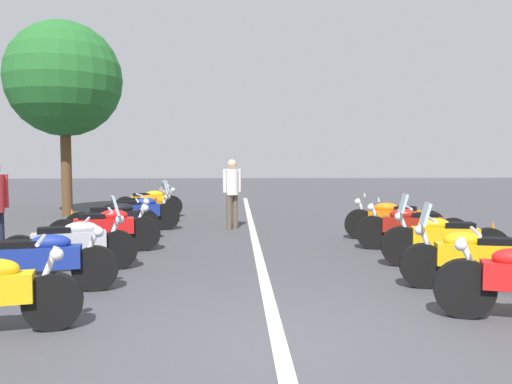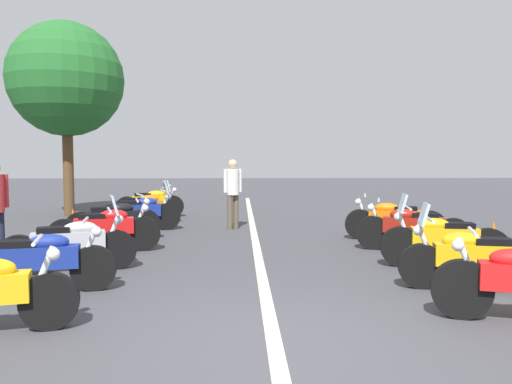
% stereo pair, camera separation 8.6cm
% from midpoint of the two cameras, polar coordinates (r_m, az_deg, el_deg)
% --- Properties ---
extents(ground_plane, '(80.00, 80.00, 0.00)m').
position_cam_midpoint_polar(ground_plane, '(4.99, 2.73, -17.48)').
color(ground_plane, '#424247').
extents(lane_centre_stripe, '(23.04, 0.16, 0.01)m').
position_cam_midpoint_polar(lane_centre_stripe, '(11.04, 0.13, -5.54)').
color(lane_centre_stripe, beige).
rests_on(lane_centre_stripe, ground_plane).
extents(motorcycle_left_row_1, '(0.70, 2.10, 0.99)m').
position_cam_midpoint_polar(motorcycle_left_row_1, '(7.31, -23.54, -7.19)').
color(motorcycle_left_row_1, black).
rests_on(motorcycle_left_row_1, ground_plane).
extents(motorcycle_left_row_2, '(0.89, 2.04, 1.21)m').
position_cam_midpoint_polar(motorcycle_left_row_2, '(8.44, -20.21, -5.54)').
color(motorcycle_left_row_2, black).
rests_on(motorcycle_left_row_2, ground_plane).
extents(motorcycle_left_row_3, '(0.79, 2.09, 1.02)m').
position_cam_midpoint_polar(motorcycle_left_row_3, '(9.98, -16.68, -4.02)').
color(motorcycle_left_row_3, black).
rests_on(motorcycle_left_row_3, ground_plane).
extents(motorcycle_left_row_4, '(0.98, 1.94, 1.02)m').
position_cam_midpoint_polar(motorcycle_left_row_4, '(11.30, -15.74, -3.09)').
color(motorcycle_left_row_4, black).
rests_on(motorcycle_left_row_4, ground_plane).
extents(motorcycle_left_row_5, '(0.86, 1.99, 1.23)m').
position_cam_midpoint_polar(motorcycle_left_row_5, '(12.70, -12.93, -2.23)').
color(motorcycle_left_row_5, black).
rests_on(motorcycle_left_row_5, ground_plane).
extents(motorcycle_left_row_6, '(0.95, 1.94, 1.19)m').
position_cam_midpoint_polar(motorcycle_left_row_6, '(14.09, -12.54, -1.71)').
color(motorcycle_left_row_6, black).
rests_on(motorcycle_left_row_6, ground_plane).
extents(motorcycle_left_row_7, '(0.75, 2.02, 1.01)m').
position_cam_midpoint_polar(motorcycle_left_row_7, '(15.50, -11.83, -1.17)').
color(motorcycle_left_row_7, black).
rests_on(motorcycle_left_row_7, ground_plane).
extents(motorcycle_right_row_1, '(0.79, 2.03, 1.20)m').
position_cam_midpoint_polar(motorcycle_right_row_1, '(7.49, 23.91, -6.85)').
color(motorcycle_right_row_1, black).
rests_on(motorcycle_right_row_1, ground_plane).
extents(motorcycle_right_row_2, '(0.74, 2.07, 1.23)m').
position_cam_midpoint_polar(motorcycle_right_row_2, '(8.84, 20.87, -5.07)').
color(motorcycle_right_row_2, black).
rests_on(motorcycle_right_row_2, ground_plane).
extents(motorcycle_right_row_3, '(0.90, 2.13, 1.01)m').
position_cam_midpoint_polar(motorcycle_right_row_3, '(10.20, 17.67, -3.88)').
color(motorcycle_right_row_3, black).
rests_on(motorcycle_right_row_3, ground_plane).
extents(motorcycle_right_row_4, '(0.85, 2.15, 1.02)m').
position_cam_midpoint_polar(motorcycle_right_row_4, '(11.42, 15.76, -3.02)').
color(motorcycle_right_row_4, black).
rests_on(motorcycle_right_row_4, ground_plane).
extents(traffic_cone_0, '(0.36, 0.36, 0.61)m').
position_cam_midpoint_polar(traffic_cone_0, '(12.79, -20.05, -3.17)').
color(traffic_cone_0, orange).
rests_on(traffic_cone_0, ground_plane).
extents(traffic_cone_1, '(0.36, 0.36, 0.61)m').
position_cam_midpoint_polar(traffic_cone_1, '(10.66, 25.79, -4.70)').
color(traffic_cone_1, orange).
rests_on(traffic_cone_1, ground_plane).
extents(bystander_2, '(0.33, 0.46, 1.78)m').
position_cam_midpoint_polar(bystander_2, '(12.66, -2.49, 0.45)').
color(bystander_2, brown).
rests_on(bystander_2, ground_plane).
extents(roadside_tree_0, '(3.50, 3.50, 5.99)m').
position_cam_midpoint_polar(roadside_tree_0, '(16.74, -20.83, 11.93)').
color(roadside_tree_0, brown).
rests_on(roadside_tree_0, ground_plane).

